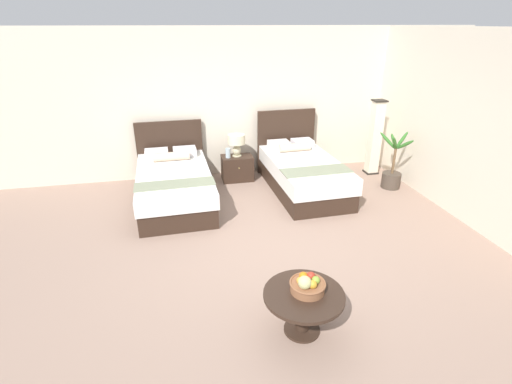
{
  "coord_description": "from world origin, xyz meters",
  "views": [
    {
      "loc": [
        -1.03,
        -4.31,
        2.77
      ],
      "look_at": [
        0.0,
        0.5,
        0.58
      ],
      "focal_mm": 26.88,
      "sensor_mm": 36.0,
      "label": 1
    }
  ],
  "objects": [
    {
      "name": "ground_plane",
      "position": [
        0.0,
        0.0,
        -0.01
      ],
      "size": [
        9.92,
        9.43,
        0.02
      ],
      "primitive_type": "cube",
      "color": "gray"
    },
    {
      "name": "wall_back",
      "position": [
        0.0,
        2.92,
        1.36
      ],
      "size": [
        9.92,
        0.12,
        2.72
      ],
      "primitive_type": "cube",
      "color": "beige",
      "rests_on": "ground"
    },
    {
      "name": "wall_side_right",
      "position": [
        3.16,
        0.4,
        1.36
      ],
      "size": [
        0.12,
        5.03,
        2.72
      ],
      "primitive_type": "cube",
      "color": "beige",
      "rests_on": "ground"
    },
    {
      "name": "bed_near_window",
      "position": [
        -1.12,
        1.74,
        0.3
      ],
      "size": [
        1.26,
        2.26,
        1.12
      ],
      "color": "#322219",
      "rests_on": "ground"
    },
    {
      "name": "bed_near_corner",
      "position": [
        1.12,
        1.74,
        0.32
      ],
      "size": [
        1.19,
        2.19,
        1.23
      ],
      "color": "#322219",
      "rests_on": "ground"
    },
    {
      "name": "nightstand",
      "position": [
        0.06,
        2.43,
        0.23
      ],
      "size": [
        0.58,
        0.41,
        0.47
      ],
      "color": "#322219",
      "rests_on": "ground"
    },
    {
      "name": "table_lamp",
      "position": [
        0.06,
        2.45,
        0.74
      ],
      "size": [
        0.32,
        0.32,
        0.41
      ],
      "color": "beige",
      "rests_on": "nightstand"
    },
    {
      "name": "vase",
      "position": [
        -0.11,
        2.39,
        0.56
      ],
      "size": [
        0.09,
        0.09,
        0.18
      ],
      "color": "#AFC5CE",
      "rests_on": "nightstand"
    },
    {
      "name": "coffee_table",
      "position": [
        0.02,
        -1.58,
        0.34
      ],
      "size": [
        0.77,
        0.77,
        0.45
      ],
      "color": "#322219",
      "rests_on": "ground"
    },
    {
      "name": "fruit_bowl",
      "position": [
        0.05,
        -1.56,
        0.52
      ],
      "size": [
        0.34,
        0.34,
        0.21
      ],
      "color": "brown",
      "rests_on": "coffee_table"
    },
    {
      "name": "floor_lamp_corner",
      "position": [
        2.74,
        2.24,
        0.72
      ],
      "size": [
        0.24,
        0.24,
        1.45
      ],
      "color": "black",
      "rests_on": "ground"
    },
    {
      "name": "potted_palm",
      "position": [
        2.73,
        1.48,
        0.26
      ],
      "size": [
        0.48,
        0.58,
        1.04
      ],
      "color": "#463B31",
      "rests_on": "ground"
    }
  ]
}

